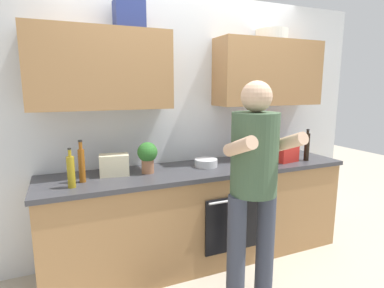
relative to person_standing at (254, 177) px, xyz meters
name	(u,v)px	position (x,y,z in m)	size (l,w,h in m)	color
ground_plane	(201,257)	(-0.10, 0.69, -0.99)	(12.00, 12.00, 0.00)	#B2A893
back_wall_unit	(190,101)	(-0.10, 0.97, 0.50)	(4.00, 0.38, 2.50)	silver
counter	(201,214)	(-0.10, 0.69, -0.54)	(2.84, 0.67, 0.90)	#A37547
person_standing	(254,177)	(0.00, 0.00, 0.00)	(0.49, 0.45, 1.68)	#383D4C
bottle_wine	(239,150)	(0.34, 0.75, 0.03)	(0.07, 0.07, 0.30)	#471419
bottle_syrup	(82,164)	(-1.14, 0.66, 0.05)	(0.05, 0.05, 0.33)	#8C4C14
bottle_soy	(307,146)	(1.00, 0.54, 0.05)	(0.05, 0.05, 0.32)	black
bottle_water	(269,148)	(0.80, 0.90, -0.01)	(0.07, 0.07, 0.20)	silver
bottle_oil	(71,171)	(-1.22, 0.55, 0.03)	(0.06, 0.06, 0.30)	olive
cup_ceramic	(280,150)	(0.92, 0.86, -0.04)	(0.08, 0.08, 0.11)	#BF4C47
mixing_bowl	(206,163)	(-0.04, 0.72, -0.06)	(0.21, 0.21, 0.07)	silver
potted_herb	(148,155)	(-0.60, 0.72, 0.07)	(0.17, 0.17, 0.27)	#9E6647
grocery_bag_crisps	(285,152)	(0.78, 0.60, 0.00)	(0.23, 0.17, 0.18)	red
grocery_bag_rice	(114,165)	(-0.88, 0.76, 0.00)	(0.24, 0.15, 0.18)	beige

